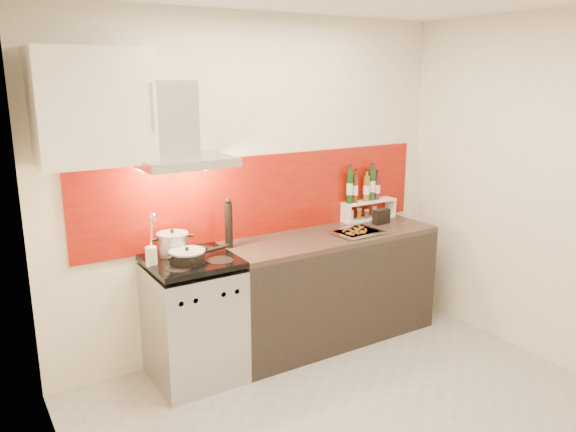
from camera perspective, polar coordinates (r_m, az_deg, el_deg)
floor at (r=3.83m, az=8.03°, el=-20.01°), size 3.40×3.40×0.00m
back_wall at (r=4.42m, az=-3.10°, el=3.10°), size 3.40×0.02×2.60m
left_wall at (r=2.57m, az=-21.56°, el=-6.03°), size 0.02×2.80×2.60m
right_wall at (r=4.56m, az=25.26°, el=2.12°), size 0.02×2.80×2.60m
backsplash at (r=4.44m, az=-2.44°, el=2.13°), size 3.00×0.02×0.64m
range_stove at (r=4.13m, az=-9.52°, el=-10.44°), size 0.60×0.60×0.91m
counter at (r=4.67m, az=4.27°, el=-7.18°), size 1.80×0.60×0.90m
range_hood at (r=3.91m, az=-11.10°, el=7.99°), size 0.62×0.50×0.61m
upper_cabinet at (r=3.72m, az=-19.23°, el=10.39°), size 0.70×0.35×0.72m
stock_pot at (r=4.02m, az=-11.62°, el=-2.81°), size 0.22×0.22×0.19m
saute_pan at (r=3.86m, az=-10.10°, el=-4.04°), size 0.47×0.25×0.11m
utensil_jar at (r=3.85m, az=-13.69°, el=-3.36°), size 0.08×0.12×0.37m
pepper_mill at (r=4.15m, az=-6.05°, el=-0.78°), size 0.06×0.06×0.38m
step_shelf at (r=4.97m, az=7.90°, el=1.76°), size 0.53×0.14×0.46m
caddy_box at (r=4.88m, az=9.46°, el=-0.10°), size 0.16×0.08×0.13m
baking_tray at (r=4.55m, az=7.02°, el=-1.63°), size 0.40×0.32×0.03m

